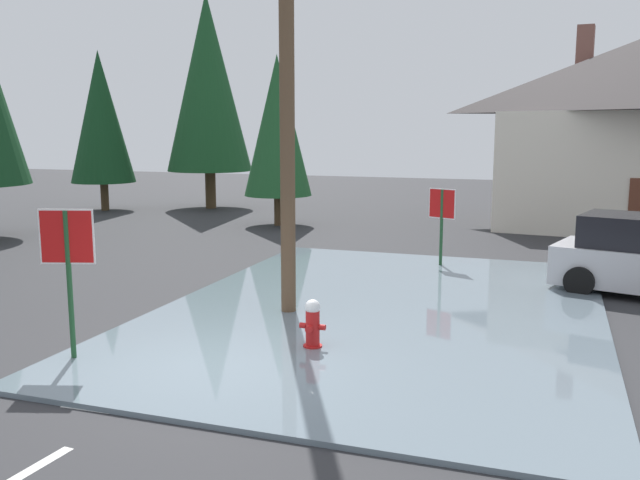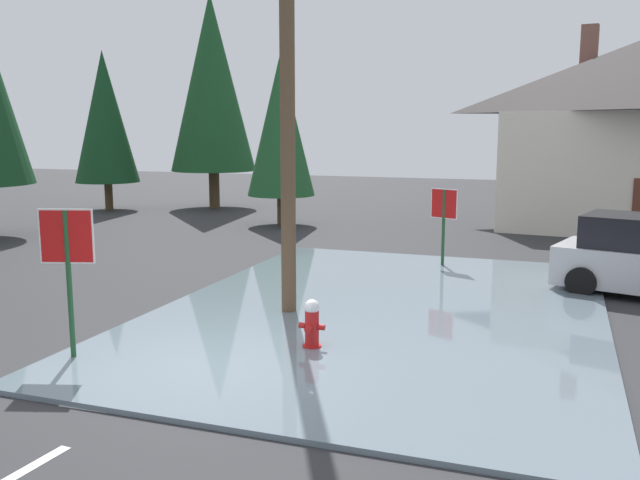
{
  "view_description": "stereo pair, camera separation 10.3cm",
  "coord_description": "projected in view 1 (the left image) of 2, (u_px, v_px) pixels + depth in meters",
  "views": [
    {
      "loc": [
        4.69,
        -8.63,
        3.55
      ],
      "look_at": [
        0.8,
        2.68,
        1.59
      ],
      "focal_mm": 38.41,
      "sensor_mm": 36.0,
      "label": 1
    },
    {
      "loc": [
        4.78,
        -8.59,
        3.55
      ],
      "look_at": [
        0.8,
        2.68,
        1.59
      ],
      "focal_mm": 38.41,
      "sensor_mm": 36.0,
      "label": 2
    }
  ],
  "objects": [
    {
      "name": "ground_plane",
      "position": [
        211.0,
        374.0,
        10.14
      ],
      "size": [
        80.0,
        80.0,
        0.1
      ],
      "primitive_type": "cube",
      "color": "#2D2D30"
    },
    {
      "name": "flood_puddle",
      "position": [
        382.0,
        310.0,
        13.37
      ],
      "size": [
        8.26,
        11.69,
        0.08
      ],
      "primitive_type": "cube",
      "color": "slate",
      "rests_on": "ground"
    },
    {
      "name": "lane_stop_bar",
      "position": [
        200.0,
        421.0,
        8.39
      ],
      "size": [
        3.84,
        0.43,
        0.01
      ],
      "primitive_type": "cube",
      "rotation": [
        0.0,
        0.0,
        0.03
      ],
      "color": "silver",
      "rests_on": "ground"
    },
    {
      "name": "stop_sign_near",
      "position": [
        68.0,
        253.0,
        10.22
      ],
      "size": [
        0.8,
        0.26,
        2.37
      ],
      "color": "#1E4C28",
      "rests_on": "ground"
    },
    {
      "name": "fire_hydrant",
      "position": [
        313.0,
        326.0,
        10.94
      ],
      "size": [
        0.43,
        0.37,
        0.86
      ],
      "color": "red",
      "rests_on": "ground"
    },
    {
      "name": "utility_pole",
      "position": [
        287.0,
        41.0,
        12.35
      ],
      "size": [
        1.6,
        0.28,
        9.83
      ],
      "color": "brown",
      "rests_on": "ground"
    },
    {
      "name": "stop_sign_far",
      "position": [
        442.0,
        212.0,
        17.35
      ],
      "size": [
        0.71,
        0.3,
        2.03
      ],
      "color": "#1E4C28",
      "rests_on": "ground"
    },
    {
      "name": "pine_tree_tall_left",
      "position": [
        277.0,
        126.0,
        24.67
      ],
      "size": [
        2.46,
        2.46,
        6.16
      ],
      "color": "#4C3823",
      "rests_on": "ground"
    },
    {
      "name": "pine_tree_mid_left",
      "position": [
        208.0,
        83.0,
        29.77
      ],
      "size": [
        3.72,
        3.72,
        9.31
      ],
      "color": "#4C3823",
      "rests_on": "ground"
    },
    {
      "name": "pine_tree_short_left",
      "position": [
        101.0,
        117.0,
        29.2
      ],
      "size": [
        2.72,
        2.72,
        6.8
      ],
      "color": "#4C3823",
      "rests_on": "ground"
    }
  ]
}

